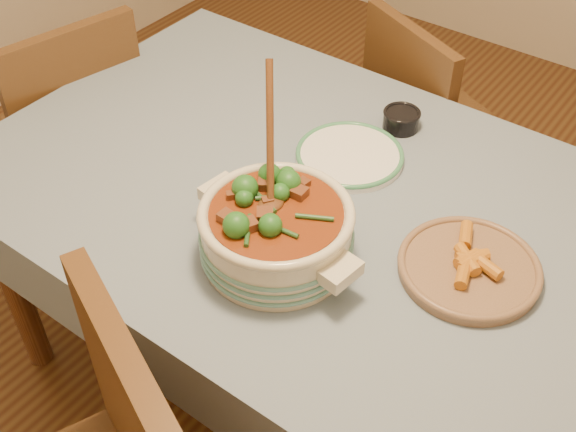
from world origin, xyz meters
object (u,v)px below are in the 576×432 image
(stew_casserole, at_px, (276,228))
(white_plate, at_px, (350,155))
(dining_table, at_px, (316,222))
(condiment_bowl, at_px, (401,119))
(chair_left, at_px, (72,130))
(fried_plate, at_px, (470,266))
(chair_far, at_px, (427,127))

(stew_casserole, relative_size, white_plate, 1.44)
(dining_table, height_order, condiment_bowl, condiment_bowl)
(white_plate, relative_size, chair_left, 0.31)
(stew_casserole, xyz_separation_m, fried_plate, (0.35, 0.20, -0.06))
(dining_table, bearing_deg, stew_casserole, -77.88)
(condiment_bowl, bearing_deg, chair_left, -161.84)
(dining_table, distance_m, stew_casserole, 0.28)
(stew_casserole, distance_m, fried_plate, 0.41)
(stew_casserole, distance_m, chair_far, 1.02)
(stew_casserole, xyz_separation_m, condiment_bowl, (-0.02, 0.56, -0.05))
(condiment_bowl, xyz_separation_m, chair_left, (-0.98, -0.32, -0.27))
(fried_plate, bearing_deg, condiment_bowl, 135.60)
(chair_far, relative_size, chair_left, 0.97)
(stew_casserole, relative_size, chair_left, 0.45)
(stew_casserole, relative_size, chair_far, 0.47)
(white_plate, xyz_separation_m, chair_left, (-0.95, -0.13, -0.26))
(dining_table, bearing_deg, fried_plate, -2.80)
(stew_casserole, relative_size, condiment_bowl, 3.99)
(white_plate, bearing_deg, chair_far, 96.03)
(dining_table, relative_size, stew_casserole, 4.09)
(fried_plate, relative_size, chair_left, 0.33)
(chair_far, height_order, chair_left, chair_left)
(stew_casserole, bearing_deg, fried_plate, 29.46)
(condiment_bowl, relative_size, chair_far, 0.12)
(dining_table, distance_m, condiment_bowl, 0.37)
(white_plate, distance_m, chair_far, 0.64)
(dining_table, relative_size, white_plate, 5.91)
(condiment_bowl, relative_size, fried_plate, 0.35)
(dining_table, relative_size, chair_left, 1.86)
(condiment_bowl, height_order, chair_left, chair_left)
(stew_casserole, bearing_deg, chair_left, 166.45)
(stew_casserole, height_order, white_plate, stew_casserole)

